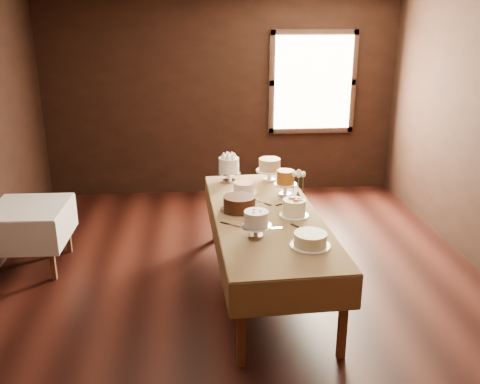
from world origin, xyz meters
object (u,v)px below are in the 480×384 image
at_px(cake_flowers, 294,208).
at_px(cake_caramel, 285,184).
at_px(cake_server_c, 259,201).
at_px(cake_server_e, 236,226).
at_px(cake_meringue, 229,170).
at_px(cake_chocolate, 240,204).
at_px(cake_cream, 310,240).
at_px(cake_lattice, 244,189).
at_px(cake_server_d, 288,202).
at_px(side_table, 26,213).
at_px(cake_speckled, 269,170).
at_px(cake_server_b, 304,230).
at_px(display_table, 266,220).
at_px(cake_server_a, 275,228).
at_px(flower_vase, 298,199).
at_px(cake_swirl, 256,225).

bearing_deg(cake_flowers, cake_caramel, 88.02).
relative_size(cake_server_c, cake_server_e, 1.00).
height_order(cake_meringue, cake_chocolate, cake_meringue).
bearing_deg(cake_caramel, cake_chocolate, -141.62).
bearing_deg(cake_cream, cake_flowers, 90.47).
xyz_separation_m(cake_lattice, cake_server_d, (0.40, -0.31, -0.04)).
relative_size(side_table, cake_meringue, 2.68).
bearing_deg(cake_caramel, cake_speckled, 100.33).
bearing_deg(cake_server_b, display_table, -178.38).
relative_size(cake_server_a, flower_vase, 1.64).
bearing_deg(cake_caramel, flower_vase, -78.97).
bearing_deg(display_table, cake_lattice, 103.68).
xyz_separation_m(cake_server_c, cake_server_d, (0.28, -0.05, 0.00)).
xyz_separation_m(cake_chocolate, cake_server_e, (-0.07, -0.38, -0.06)).
height_order(side_table, cake_speckled, cake_speckled).
distance_m(cake_flowers, cake_server_a, 0.36).
relative_size(cake_lattice, cake_server_a, 1.14).
distance_m(cake_cream, cake_server_d, 1.03).
xyz_separation_m(cake_lattice, cake_swirl, (-0.01, -1.11, 0.06)).
relative_size(cake_lattice, cake_chocolate, 0.67).
bearing_deg(cake_caramel, cake_meringue, 137.30).
bearing_deg(cake_flowers, cake_cream, -89.53).
bearing_deg(cake_server_d, cake_server_e, -172.70).
bearing_deg(cake_server_c, cake_caramel, -96.47).
bearing_deg(cake_lattice, cake_flowers, -59.79).
distance_m(cake_server_d, cake_server_e, 0.80).
distance_m(display_table, cake_server_b, 0.49).
xyz_separation_m(cake_meringue, cake_server_b, (0.55, -1.43, -0.12)).
height_order(cake_speckled, cake_lattice, cake_speckled).
bearing_deg(cake_server_a, cake_meringue, 97.41).
distance_m(cake_speckled, cake_swirl, 1.54).
xyz_separation_m(cake_server_d, flower_vase, (0.08, -0.12, 0.07)).
distance_m(cake_chocolate, cake_swirl, 0.61).
xyz_separation_m(cake_server_b, flower_vase, (0.06, 0.59, 0.07)).
xyz_separation_m(cake_server_a, cake_server_c, (-0.05, 0.69, 0.00)).
height_order(cake_swirl, cake_server_d, cake_swirl).
distance_m(side_table, cake_server_e, 2.30).
bearing_deg(side_table, cake_lattice, -1.68).
distance_m(cake_chocolate, cake_cream, 0.98).
height_order(cake_speckled, cake_swirl, cake_speckled).
bearing_deg(side_table, cake_flowers, -15.74).
height_order(cake_server_c, cake_server_d, same).
bearing_deg(cake_server_d, display_table, -168.02).
bearing_deg(cake_server_d, cake_server_b, -126.28).
distance_m(cake_meringue, cake_chocolate, 0.91).
height_order(cake_server_c, flower_vase, flower_vase).
height_order(side_table, flower_vase, flower_vase).
bearing_deg(cake_server_c, cake_lattice, -11.70).
bearing_deg(flower_vase, cake_meringue, 126.04).
height_order(cake_lattice, cake_flowers, cake_flowers).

